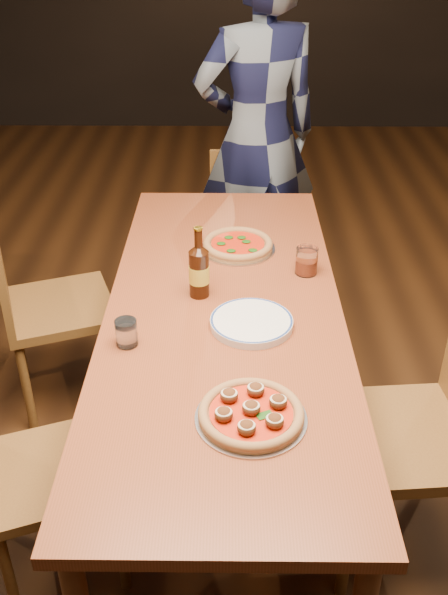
{
  "coord_description": "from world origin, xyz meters",
  "views": [
    {
      "loc": [
        0.02,
        -1.9,
        1.95
      ],
      "look_at": [
        0.0,
        -0.05,
        0.82
      ],
      "focal_mm": 40.0,
      "sensor_mm": 36.0,
      "label": 1
    }
  ],
  "objects_px": {
    "chair_main_nw": "(49,470)",
    "pizza_margherita": "(238,245)",
    "chair_main_e": "(402,435)",
    "chair_end": "(245,236)",
    "table_main": "(224,325)",
    "diner": "(257,137)",
    "plate_stack": "(251,323)",
    "beer_bottle": "(199,272)",
    "amber_glass": "(307,261)",
    "chair_main_sw": "(59,306)",
    "water_glass": "(126,333)",
    "pizza_meatball": "(251,413)"
  },
  "relations": [
    {
      "from": "chair_main_nw",
      "to": "pizza_margherita",
      "type": "xyz_separation_m",
      "value": [
        0.59,
        0.87,
        0.34
      ]
    },
    {
      "from": "chair_main_e",
      "to": "chair_end",
      "type": "height_order",
      "value": "chair_main_e"
    },
    {
      "from": "table_main",
      "to": "diner",
      "type": "bearing_deg",
      "value": 83.56
    },
    {
      "from": "chair_main_nw",
      "to": "chair_end",
      "type": "bearing_deg",
      "value": -41.77
    },
    {
      "from": "table_main",
      "to": "diner",
      "type": "relative_size",
      "value": 1.11
    },
    {
      "from": "plate_stack",
      "to": "beer_bottle",
      "type": "height_order",
      "value": "beer_bottle"
    },
    {
      "from": "chair_main_e",
      "to": "amber_glass",
      "type": "relative_size",
      "value": 9.71
    },
    {
      "from": "beer_bottle",
      "to": "chair_main_sw",
      "type": "bearing_deg",
      "value": 149.08
    },
    {
      "from": "pizza_margherita",
      "to": "diner",
      "type": "xyz_separation_m",
      "value": [
        0.1,
        0.93,
        0.14
      ]
    },
    {
      "from": "plate_stack",
      "to": "chair_main_e",
      "type": "bearing_deg",
      "value": -25.47
    },
    {
      "from": "chair_main_nw",
      "to": "beer_bottle",
      "type": "distance_m",
      "value": 0.8
    },
    {
      "from": "water_glass",
      "to": "amber_glass",
      "type": "bearing_deg",
      "value": 37.42
    },
    {
      "from": "chair_end",
      "to": "pizza_margherita",
      "type": "xyz_separation_m",
      "value": [
        -0.05,
        -0.77,
        0.34
      ]
    },
    {
      "from": "pizza_margherita",
      "to": "chair_main_e",
      "type": "bearing_deg",
      "value": -56.15
    },
    {
      "from": "water_glass",
      "to": "chair_main_e",
      "type": "bearing_deg",
      "value": -8.03
    },
    {
      "from": "pizza_margherita",
      "to": "diner",
      "type": "bearing_deg",
      "value": 83.6
    },
    {
      "from": "chair_main_sw",
      "to": "pizza_margherita",
      "type": "distance_m",
      "value": 0.81
    },
    {
      "from": "pizza_margherita",
      "to": "amber_glass",
      "type": "xyz_separation_m",
      "value": [
        0.25,
        -0.19,
        0.03
      ]
    },
    {
      "from": "chair_end",
      "to": "plate_stack",
      "type": "bearing_deg",
      "value": -85.73
    },
    {
      "from": "table_main",
      "to": "plate_stack",
      "type": "distance_m",
      "value": 0.17
    },
    {
      "from": "chair_main_e",
      "to": "diner",
      "type": "distance_m",
      "value": 1.79
    },
    {
      "from": "pizza_margherita",
      "to": "beer_bottle",
      "type": "xyz_separation_m",
      "value": [
        -0.14,
        -0.35,
        0.07
      ]
    },
    {
      "from": "plate_stack",
      "to": "chair_main_sw",
      "type": "bearing_deg",
      "value": 144.64
    },
    {
      "from": "chair_main_e",
      "to": "plate_stack",
      "type": "height_order",
      "value": "chair_main_e"
    },
    {
      "from": "table_main",
      "to": "pizza_meatball",
      "type": "distance_m",
      "value": 0.57
    },
    {
      "from": "table_main",
      "to": "chair_end",
      "type": "xyz_separation_m",
      "value": [
        0.1,
        1.2,
        -0.25
      ]
    },
    {
      "from": "chair_main_nw",
      "to": "pizza_margherita",
      "type": "height_order",
      "value": "chair_main_nw"
    },
    {
      "from": "chair_main_nw",
      "to": "chair_main_e",
      "type": "xyz_separation_m",
      "value": [
        1.1,
        0.1,
        0.07
      ]
    },
    {
      "from": "chair_end",
      "to": "amber_glass",
      "type": "bearing_deg",
      "value": -73.47
    },
    {
      "from": "table_main",
      "to": "pizza_meatball",
      "type": "bearing_deg",
      "value": -82.07
    },
    {
      "from": "plate_stack",
      "to": "water_glass",
      "type": "xyz_separation_m",
      "value": [
        -0.39,
        -0.1,
        0.03
      ]
    },
    {
      "from": "chair_main_e",
      "to": "water_glass",
      "type": "bearing_deg",
      "value": -102.97
    },
    {
      "from": "pizza_meatball",
      "to": "amber_glass",
      "type": "xyz_separation_m",
      "value": [
        0.22,
        0.8,
        0.03
      ]
    },
    {
      "from": "pizza_margherita",
      "to": "amber_glass",
      "type": "bearing_deg",
      "value": -37.0
    },
    {
      "from": "pizza_meatball",
      "to": "diner",
      "type": "height_order",
      "value": "diner"
    },
    {
      "from": "beer_bottle",
      "to": "amber_glass",
      "type": "distance_m",
      "value": 0.42
    },
    {
      "from": "chair_main_sw",
      "to": "plate_stack",
      "type": "relative_size",
      "value": 3.49
    },
    {
      "from": "chair_main_nw",
      "to": "chair_main_sw",
      "type": "xyz_separation_m",
      "value": [
        -0.16,
        0.89,
        0.04
      ]
    },
    {
      "from": "pizza_margherita",
      "to": "beer_bottle",
      "type": "distance_m",
      "value": 0.38
    },
    {
      "from": "table_main",
      "to": "amber_glass",
      "type": "distance_m",
      "value": 0.4
    },
    {
      "from": "chair_main_sw",
      "to": "beer_bottle",
      "type": "xyz_separation_m",
      "value": [
        0.61,
        -0.37,
        0.37
      ]
    },
    {
      "from": "chair_main_nw",
      "to": "water_glass",
      "type": "xyz_separation_m",
      "value": [
        0.24,
        0.22,
        0.37
      ]
    },
    {
      "from": "amber_glass",
      "to": "chair_main_sw",
      "type": "bearing_deg",
      "value": 168.31
    },
    {
      "from": "chair_main_e",
      "to": "water_glass",
      "type": "relative_size",
      "value": 11.44
    },
    {
      "from": "plate_stack",
      "to": "beer_bottle",
      "type": "distance_m",
      "value": 0.27
    },
    {
      "from": "chair_end",
      "to": "amber_glass",
      "type": "height_order",
      "value": "chair_end"
    },
    {
      "from": "chair_main_e",
      "to": "chair_end",
      "type": "distance_m",
      "value": 1.61
    },
    {
      "from": "chair_main_sw",
      "to": "water_glass",
      "type": "xyz_separation_m",
      "value": [
        0.4,
        -0.67,
        0.32
      ]
    },
    {
      "from": "chair_end",
      "to": "pizza_margherita",
      "type": "height_order",
      "value": "chair_end"
    },
    {
      "from": "chair_end",
      "to": "beer_bottle",
      "type": "relative_size",
      "value": 3.4
    }
  ]
}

